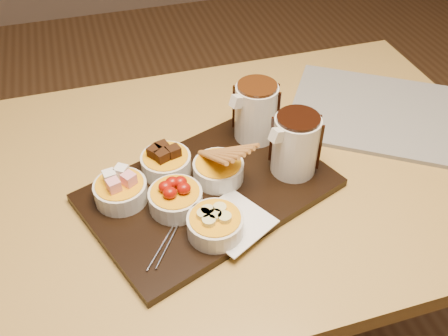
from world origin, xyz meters
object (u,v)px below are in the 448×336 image
object	(u,v)px
pitcher_milk_chocolate	(256,112)
pitcher_dark_chocolate	(295,145)
newspaper	(378,112)
dining_table	(229,201)
serving_board	(209,190)
bowl_strawberries	(176,200)

from	to	relation	value
pitcher_milk_chocolate	pitcher_dark_chocolate	bearing A→B (deg)	-94.40
pitcher_milk_chocolate	newspaper	world-z (taller)	pitcher_milk_chocolate
pitcher_milk_chocolate	dining_table	bearing A→B (deg)	-160.52
serving_board	bowl_strawberries	xyz separation A→B (m)	(-0.07, -0.03, 0.03)
bowl_strawberries	newspaper	distance (m)	0.56
pitcher_milk_chocolate	newspaper	size ratio (longest dim) A/B	0.31
dining_table	serving_board	world-z (taller)	serving_board
dining_table	bowl_strawberries	distance (m)	0.21
bowl_strawberries	pitcher_dark_chocolate	distance (m)	0.25
dining_table	newspaper	distance (m)	0.41
pitcher_dark_chocolate	bowl_strawberries	bearing A→B (deg)	167.35
newspaper	dining_table	bearing A→B (deg)	-134.61
pitcher_dark_chocolate	pitcher_milk_chocolate	size ratio (longest dim) A/B	1.00
bowl_strawberries	pitcher_dark_chocolate	xyz separation A→B (m)	(0.25, 0.03, 0.04)
serving_board	pitcher_milk_chocolate	world-z (taller)	pitcher_milk_chocolate
dining_table	pitcher_dark_chocolate	size ratio (longest dim) A/B	9.72
serving_board	newspaper	size ratio (longest dim) A/B	1.16
serving_board	newspaper	xyz separation A→B (m)	(0.45, 0.14, -0.00)
dining_table	pitcher_milk_chocolate	xyz separation A→B (m)	(0.08, 0.07, 0.18)
dining_table	bowl_strawberries	xyz separation A→B (m)	(-0.13, -0.09, 0.14)
serving_board	bowl_strawberries	bearing A→B (deg)	-176.42
bowl_strawberries	newspaper	size ratio (longest dim) A/B	0.25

